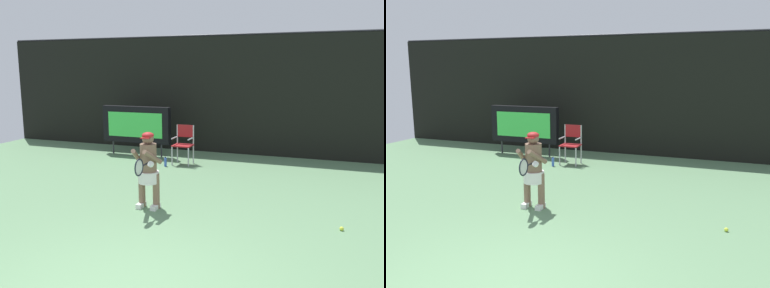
{
  "view_description": "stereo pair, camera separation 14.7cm",
  "coord_description": "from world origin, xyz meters",
  "views": [
    {
      "loc": [
        2.15,
        -3.54,
        2.59
      ],
      "look_at": [
        -0.65,
        4.23,
        1.05
      ],
      "focal_mm": 37.36,
      "sensor_mm": 36.0,
      "label": 1
    },
    {
      "loc": [
        2.29,
        -3.49,
        2.59
      ],
      "look_at": [
        -0.65,
        4.23,
        1.05
      ],
      "focal_mm": 37.36,
      "sensor_mm": 36.0,
      "label": 2
    }
  ],
  "objects": [
    {
      "name": "tennis_player",
      "position": [
        -1.09,
        3.02,
        0.79
      ],
      "size": [
        0.53,
        0.61,
        1.46
      ],
      "color": "white",
      "rests_on": "ground"
    },
    {
      "name": "tennis_ball_loose",
      "position": [
        2.37,
        3.09,
        0.03
      ],
      "size": [
        0.07,
        0.07,
        0.07
      ],
      "color": "#CCDB3D",
      "rests_on": "ground"
    },
    {
      "name": "water_bottle",
      "position": [
        -2.12,
        6.16,
        0.12
      ],
      "size": [
        0.07,
        0.07,
        0.27
      ],
      "color": "blue",
      "rests_on": "ground"
    },
    {
      "name": "tennis_racket",
      "position": [
        -1.01,
        2.53,
        0.91
      ],
      "size": [
        0.03,
        0.6,
        0.31
      ],
      "rotation": [
        0.0,
        0.0,
        0.07
      ],
      "color": "black"
    },
    {
      "name": "scoreboard",
      "position": [
        -3.53,
        7.21,
        0.95
      ],
      "size": [
        2.2,
        0.21,
        1.5
      ],
      "color": "black",
      "rests_on": "ground"
    },
    {
      "name": "backdrop_screen",
      "position": [
        0.0,
        8.5,
        1.81
      ],
      "size": [
        18.0,
        0.12,
        3.66
      ],
      "color": "black",
      "rests_on": "ground"
    },
    {
      "name": "umpire_chair",
      "position": [
        -1.76,
        6.61,
        0.62
      ],
      "size": [
        0.52,
        0.44,
        1.08
      ],
      "color": "#B7B7BC",
      "rests_on": "ground"
    }
  ]
}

